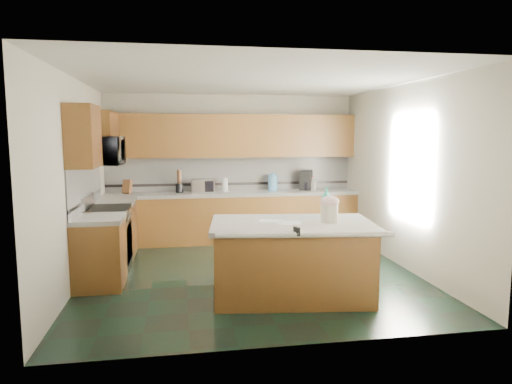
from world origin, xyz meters
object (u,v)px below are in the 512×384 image
object	(u,v)px
treat_jar	(329,213)
soap_bottle_island	(326,202)
coffee_maker	(306,180)
knife_block	(127,187)
island_base	(292,262)
toaster_oven	(203,186)
island_top	(292,225)

from	to	relation	value
treat_jar	soap_bottle_island	distance (m)	0.38
coffee_maker	soap_bottle_island	bearing A→B (deg)	-75.61
knife_block	coffee_maker	world-z (taller)	coffee_maker
island_base	toaster_oven	bearing A→B (deg)	113.63
soap_bottle_island	coffee_maker	xyz separation A→B (m)	(0.52, 2.79, 0.00)
island_top	treat_jar	xyz separation A→B (m)	(0.44, -0.06, 0.14)
treat_jar	toaster_oven	size ratio (longest dim) A/B	0.53
treat_jar	toaster_oven	bearing A→B (deg)	129.17
treat_jar	soap_bottle_island	xyz separation A→B (m)	(0.08, 0.37, 0.08)
knife_block	island_base	bearing A→B (deg)	-34.70
island_base	island_top	world-z (taller)	island_top
island_base	treat_jar	bearing A→B (deg)	-0.96
toaster_oven	coffee_maker	distance (m)	1.95
knife_block	soap_bottle_island	bearing A→B (deg)	-25.87
island_top	toaster_oven	bearing A→B (deg)	113.63
treat_jar	knife_block	world-z (taller)	knife_block
island_top	toaster_oven	xyz separation A→B (m)	(-0.91, 3.06, 0.15)
soap_bottle_island	toaster_oven	world-z (taller)	soap_bottle_island
island_base	knife_block	distance (m)	3.84
treat_jar	toaster_oven	xyz separation A→B (m)	(-1.35, 3.13, 0.01)
treat_jar	knife_block	bearing A→B (deg)	146.46
knife_block	coffee_maker	size ratio (longest dim) A/B	0.66
island_base	treat_jar	size ratio (longest dim) A/B	8.49
island_base	island_top	xyz separation A→B (m)	(0.00, 0.00, 0.46)
soap_bottle_island	knife_block	distance (m)	3.90
island_top	coffee_maker	world-z (taller)	coffee_maker
treat_jar	coffee_maker	xyz separation A→B (m)	(0.60, 3.16, 0.08)
island_top	coffee_maker	distance (m)	3.27
knife_block	toaster_oven	size ratio (longest dim) A/B	0.60
soap_bottle_island	toaster_oven	bearing A→B (deg)	119.47
soap_bottle_island	coffee_maker	size ratio (longest dim) A/B	1.00
island_base	treat_jar	world-z (taller)	treat_jar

